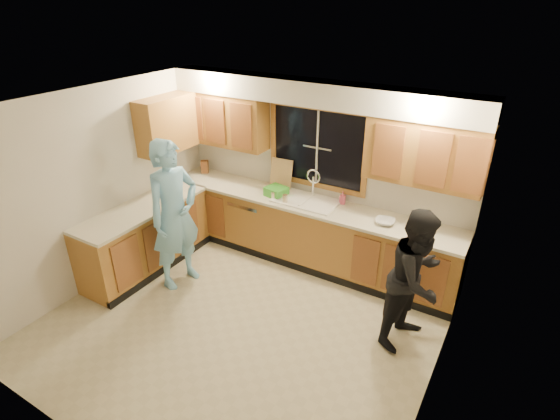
# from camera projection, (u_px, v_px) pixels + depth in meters

# --- Properties ---
(floor) EXTENTS (4.20, 4.20, 0.00)m
(floor) POSITION_uv_depth(u_px,v_px,m) (240.00, 324.00, 5.07)
(floor) COLOR beige
(floor) RESTS_ON ground
(ceiling) EXTENTS (4.20, 4.20, 0.00)m
(ceiling) POSITION_uv_depth(u_px,v_px,m) (228.00, 110.00, 3.95)
(ceiling) COLOR white
(wall_back) EXTENTS (4.20, 0.00, 4.20)m
(wall_back) POSITION_uv_depth(u_px,v_px,m) (317.00, 172.00, 5.97)
(wall_back) COLOR beige
(wall_back) RESTS_ON ground
(wall_left) EXTENTS (0.00, 3.80, 3.80)m
(wall_left) POSITION_uv_depth(u_px,v_px,m) (99.00, 188.00, 5.47)
(wall_left) COLOR beige
(wall_left) RESTS_ON ground
(wall_right) EXTENTS (0.00, 3.80, 3.80)m
(wall_right) POSITION_uv_depth(u_px,v_px,m) (444.00, 295.00, 3.55)
(wall_right) COLOR beige
(wall_right) RESTS_ON ground
(base_cabinets_back) EXTENTS (4.20, 0.60, 0.88)m
(base_cabinets_back) POSITION_uv_depth(u_px,v_px,m) (305.00, 233.00, 6.10)
(base_cabinets_back) COLOR #A77030
(base_cabinets_back) RESTS_ON ground
(base_cabinets_left) EXTENTS (0.60, 1.90, 0.88)m
(base_cabinets_left) POSITION_uv_depth(u_px,v_px,m) (146.00, 238.00, 5.97)
(base_cabinets_left) COLOR #A77030
(base_cabinets_left) RESTS_ON ground
(countertop_back) EXTENTS (4.20, 0.63, 0.04)m
(countertop_back) POSITION_uv_depth(u_px,v_px,m) (305.00, 203.00, 5.88)
(countertop_back) COLOR beige
(countertop_back) RESTS_ON base_cabinets_back
(countertop_left) EXTENTS (0.63, 1.90, 0.04)m
(countertop_left) POSITION_uv_depth(u_px,v_px,m) (142.00, 208.00, 5.75)
(countertop_left) COLOR beige
(countertop_left) RESTS_ON base_cabinets_left
(upper_cabinets_left) EXTENTS (1.35, 0.33, 0.75)m
(upper_cabinets_left) POSITION_uv_depth(u_px,v_px,m) (224.00, 119.00, 6.24)
(upper_cabinets_left) COLOR #A77030
(upper_cabinets_left) RESTS_ON wall_back
(upper_cabinets_right) EXTENTS (1.35, 0.33, 0.75)m
(upper_cabinets_right) POSITION_uv_depth(u_px,v_px,m) (425.00, 153.00, 4.93)
(upper_cabinets_right) COLOR #A77030
(upper_cabinets_right) RESTS_ON wall_back
(upper_cabinets_return) EXTENTS (0.33, 0.90, 0.75)m
(upper_cabinets_return) POSITION_uv_depth(u_px,v_px,m) (167.00, 124.00, 6.00)
(upper_cabinets_return) COLOR #A77030
(upper_cabinets_return) RESTS_ON wall_left
(soffit) EXTENTS (4.20, 0.35, 0.30)m
(soffit) POSITION_uv_depth(u_px,v_px,m) (314.00, 93.00, 5.34)
(soffit) COLOR beige
(soffit) RESTS_ON wall_back
(window_frame) EXTENTS (1.44, 0.03, 1.14)m
(window_frame) POSITION_uv_depth(u_px,v_px,m) (318.00, 148.00, 5.80)
(window_frame) COLOR black
(window_frame) RESTS_ON wall_back
(sink) EXTENTS (0.86, 0.52, 0.57)m
(sink) POSITION_uv_depth(u_px,v_px,m) (306.00, 205.00, 5.91)
(sink) COLOR white
(sink) RESTS_ON countertop_back
(dishwasher) EXTENTS (0.60, 0.56, 0.82)m
(dishwasher) POSITION_uv_depth(u_px,v_px,m) (254.00, 220.00, 6.50)
(dishwasher) COLOR silver
(dishwasher) RESTS_ON floor
(stove) EXTENTS (0.58, 0.75, 0.90)m
(stove) POSITION_uv_depth(u_px,v_px,m) (112.00, 257.00, 5.52)
(stove) COLOR silver
(stove) RESTS_ON floor
(man) EXTENTS (0.58, 0.78, 1.95)m
(man) POSITION_uv_depth(u_px,v_px,m) (175.00, 215.00, 5.41)
(man) COLOR #7ABDE7
(man) RESTS_ON floor
(woman) EXTENTS (0.78, 0.90, 1.57)m
(woman) POSITION_uv_depth(u_px,v_px,m) (417.00, 279.00, 4.53)
(woman) COLOR black
(woman) RESTS_ON floor
(knife_block) EXTENTS (0.14, 0.13, 0.20)m
(knife_block) POSITION_uv_depth(u_px,v_px,m) (205.00, 167.00, 6.79)
(knife_block) COLOR brown
(knife_block) RESTS_ON countertop_back
(cutting_board) EXTENTS (0.33, 0.13, 0.43)m
(cutting_board) POSITION_uv_depth(u_px,v_px,m) (281.00, 174.00, 6.19)
(cutting_board) COLOR tan
(cutting_board) RESTS_ON countertop_back
(dish_crate) EXTENTS (0.31, 0.30, 0.12)m
(dish_crate) POSITION_uv_depth(u_px,v_px,m) (276.00, 191.00, 6.04)
(dish_crate) COLOR #349225
(dish_crate) RESTS_ON countertop_back
(soap_bottle) EXTENTS (0.09, 0.09, 0.17)m
(soap_bottle) POSITION_uv_depth(u_px,v_px,m) (343.00, 198.00, 5.80)
(soap_bottle) COLOR #D55171
(soap_bottle) RESTS_ON countertop_back
(bowl) EXTENTS (0.27, 0.27, 0.06)m
(bowl) POSITION_uv_depth(u_px,v_px,m) (385.00, 222.00, 5.31)
(bowl) COLOR silver
(bowl) RESTS_ON countertop_back
(can_left) EXTENTS (0.07, 0.07, 0.11)m
(can_left) POSITION_uv_depth(u_px,v_px,m) (274.00, 195.00, 5.93)
(can_left) COLOR beige
(can_left) RESTS_ON countertop_back
(can_right) EXTENTS (0.08, 0.08, 0.13)m
(can_right) POSITION_uv_depth(u_px,v_px,m) (285.00, 199.00, 5.81)
(can_right) COLOR beige
(can_right) RESTS_ON countertop_back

